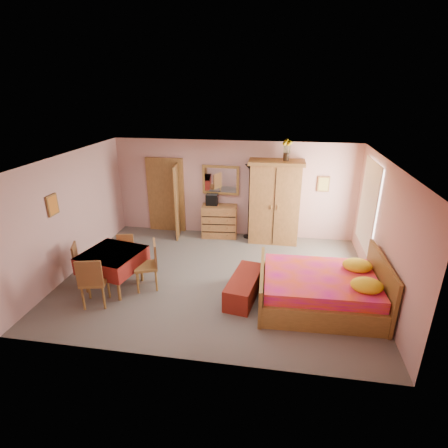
% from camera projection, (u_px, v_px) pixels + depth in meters
% --- Properties ---
extents(floor, '(6.50, 6.50, 0.00)m').
position_uv_depth(floor, '(217.00, 277.00, 7.65)').
color(floor, '#67625B').
rests_on(floor, ground).
extents(ceiling, '(6.50, 6.50, 0.00)m').
position_uv_depth(ceiling, '(216.00, 159.00, 6.69)').
color(ceiling, brown).
rests_on(ceiling, wall_back).
extents(wall_back, '(6.50, 0.10, 2.60)m').
position_uv_depth(wall_back, '(233.00, 189.00, 9.46)').
color(wall_back, '#C79490').
rests_on(wall_back, floor).
extents(wall_front, '(6.50, 0.10, 2.60)m').
position_uv_depth(wall_front, '(185.00, 287.00, 4.87)').
color(wall_front, '#C79490').
rests_on(wall_front, floor).
extents(wall_left, '(0.10, 5.00, 2.60)m').
position_uv_depth(wall_left, '(71.00, 214.00, 7.65)').
color(wall_left, '#C79490').
rests_on(wall_left, floor).
extents(wall_right, '(0.10, 5.00, 2.60)m').
position_uv_depth(wall_right, '(384.00, 232.00, 6.69)').
color(wall_right, '#C79490').
rests_on(wall_right, floor).
extents(doorway, '(1.06, 0.12, 2.15)m').
position_uv_depth(doorway, '(166.00, 196.00, 9.82)').
color(doorway, '#9E6B35').
rests_on(doorway, floor).
extents(window, '(0.08, 1.40, 1.95)m').
position_uv_depth(window, '(369.00, 205.00, 7.74)').
color(window, white).
rests_on(window, wall_right).
extents(picture_left, '(0.04, 0.32, 0.42)m').
position_uv_depth(picture_left, '(52.00, 205.00, 6.95)').
color(picture_left, orange).
rests_on(picture_left, wall_left).
extents(picture_back, '(0.30, 0.04, 0.40)m').
position_uv_depth(picture_back, '(323.00, 184.00, 8.99)').
color(picture_back, '#D8BF59').
rests_on(picture_back, wall_back).
extents(chest_of_drawers, '(0.98, 0.55, 0.89)m').
position_uv_depth(chest_of_drawers, '(219.00, 221.00, 9.58)').
color(chest_of_drawers, '#A06736').
rests_on(chest_of_drawers, floor).
extents(wall_mirror, '(1.00, 0.09, 0.79)m').
position_uv_depth(wall_mirror, '(221.00, 180.00, 9.37)').
color(wall_mirror, silver).
rests_on(wall_mirror, wall_back).
extents(stereo, '(0.32, 0.23, 0.29)m').
position_uv_depth(stereo, '(212.00, 200.00, 9.45)').
color(stereo, black).
rests_on(stereo, chest_of_drawers).
extents(floor_lamp, '(0.34, 0.34, 2.03)m').
position_uv_depth(floor_lamp, '(249.00, 202.00, 9.32)').
color(floor_lamp, black).
rests_on(floor_lamp, floor).
extents(wardrobe, '(1.39, 0.72, 2.18)m').
position_uv_depth(wardrobe, '(275.00, 202.00, 9.07)').
color(wardrobe, '#A66E38').
rests_on(wardrobe, floor).
extents(sunflower_vase, '(0.22, 0.22, 0.53)m').
position_uv_depth(sunflower_vase, '(287.00, 150.00, 8.54)').
color(sunflower_vase, yellow).
rests_on(sunflower_vase, wardrobe).
extents(bed, '(2.32, 1.85, 1.05)m').
position_uv_depth(bed, '(320.00, 281.00, 6.52)').
color(bed, '#CB1386').
rests_on(bed, floor).
extents(bench, '(0.70, 1.39, 0.44)m').
position_uv_depth(bench, '(244.00, 286.00, 6.89)').
color(bench, maroon).
rests_on(bench, floor).
extents(dining_table, '(1.28, 1.28, 0.79)m').
position_uv_depth(dining_table, '(114.00, 269.00, 7.18)').
color(dining_table, maroon).
rests_on(dining_table, floor).
extents(chair_south, '(0.56, 0.56, 1.02)m').
position_uv_depth(chair_south, '(94.00, 280.00, 6.55)').
color(chair_south, olive).
rests_on(chair_south, floor).
extents(chair_north, '(0.45, 0.45, 0.82)m').
position_uv_depth(chair_north, '(125.00, 254.00, 7.80)').
color(chair_north, olive).
rests_on(chair_north, floor).
extents(chair_west, '(0.53, 0.53, 0.89)m').
position_uv_depth(chair_west, '(86.00, 263.00, 7.33)').
color(chair_west, '#A96939').
rests_on(chair_west, floor).
extents(chair_east, '(0.60, 0.60, 1.01)m').
position_uv_depth(chair_east, '(146.00, 266.00, 7.10)').
color(chair_east, '#AA7B39').
rests_on(chair_east, floor).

